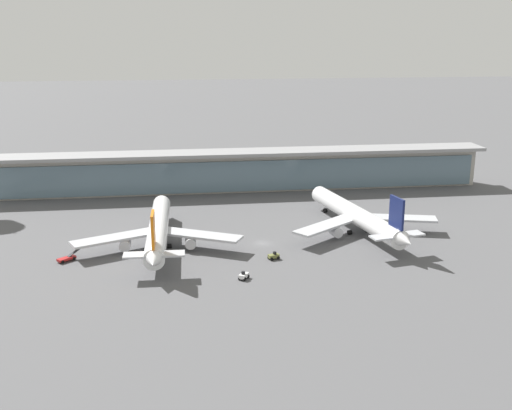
# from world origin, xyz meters

# --- Properties ---
(ground_plane) EXTENTS (1200.00, 1200.00, 0.00)m
(ground_plane) POSITION_xyz_m (0.00, 0.00, 0.00)
(ground_plane) COLOR #515154
(airliner_left_stand) EXTENTS (46.08, 59.84, 15.95)m
(airliner_left_stand) POSITION_xyz_m (-28.73, 0.90, 5.02)
(airliner_left_stand) COLOR white
(airliner_left_stand) RESTS_ON ground
(airliner_centre_stand) EXTENTS (45.17, 59.53, 15.95)m
(airliner_centre_stand) POSITION_xyz_m (28.98, 6.52, 5.02)
(airliner_centre_stand) COLOR white
(airliner_centre_stand) RESTS_ON ground
(service_truck_near_nose_red) EXTENTS (6.02, 5.48, 2.70)m
(service_truck_near_nose_red) POSITION_xyz_m (-52.04, -7.17, 0.81)
(service_truck_near_nose_red) COLOR #B21E1E
(service_truck_near_nose_red) RESTS_ON ground
(service_truck_under_wing_olive) EXTENTS (3.26, 2.55, 2.05)m
(service_truck_under_wing_olive) POSITION_xyz_m (1.11, -12.94, 0.87)
(service_truck_under_wing_olive) COLOR olive
(service_truck_under_wing_olive) RESTS_ON ground
(service_truck_mid_apron_white) EXTENTS (2.98, 3.33, 2.05)m
(service_truck_mid_apron_white) POSITION_xyz_m (-8.13, -25.24, 0.87)
(service_truck_mid_apron_white) COLOR silver
(service_truck_mid_apron_white) RESTS_ON ground
(terminal_building) EXTENTS (183.60, 12.80, 15.20)m
(terminal_building) POSITION_xyz_m (0.00, 60.15, 7.87)
(terminal_building) COLOR #B2ADA3
(terminal_building) RESTS_ON ground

